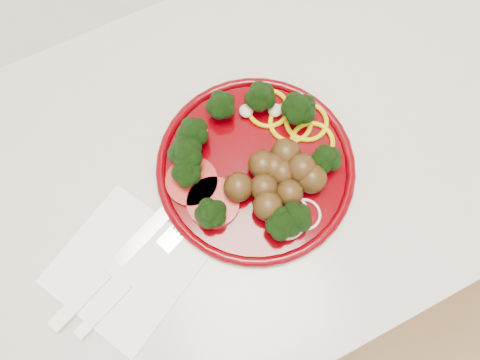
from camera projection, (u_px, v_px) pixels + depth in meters
name	position (u px, v px, depth m)	size (l,w,h in m)	color
counter	(132.00, 279.00, 1.07)	(2.40, 0.60, 0.90)	beige
plate	(256.00, 165.00, 0.65)	(0.28, 0.28, 0.06)	#4D0004
napkin	(125.00, 268.00, 0.63)	(0.17, 0.17, 0.00)	white
knife	(103.00, 276.00, 0.62)	(0.23, 0.10, 0.01)	silver
fork	(117.00, 295.00, 0.61)	(0.20, 0.09, 0.01)	white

